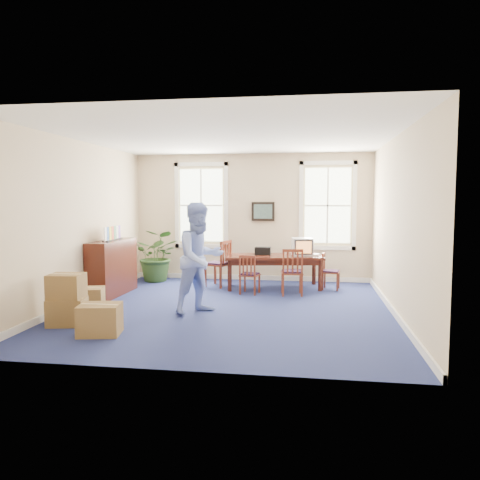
# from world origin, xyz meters

# --- Properties ---
(floor) EXTENTS (6.50, 6.50, 0.00)m
(floor) POSITION_xyz_m (0.00, 0.00, 0.00)
(floor) COLOR navy
(floor) RESTS_ON ground
(ceiling) EXTENTS (6.50, 6.50, 0.00)m
(ceiling) POSITION_xyz_m (0.00, 0.00, 3.20)
(ceiling) COLOR white
(ceiling) RESTS_ON ground
(wall_back) EXTENTS (6.50, 0.00, 6.50)m
(wall_back) POSITION_xyz_m (0.00, 3.25, 1.60)
(wall_back) COLOR beige
(wall_back) RESTS_ON ground
(wall_front) EXTENTS (6.50, 0.00, 6.50)m
(wall_front) POSITION_xyz_m (0.00, -3.25, 1.60)
(wall_front) COLOR beige
(wall_front) RESTS_ON ground
(wall_left) EXTENTS (0.00, 6.50, 6.50)m
(wall_left) POSITION_xyz_m (-3.00, 0.00, 1.60)
(wall_left) COLOR beige
(wall_left) RESTS_ON ground
(wall_right) EXTENTS (0.00, 6.50, 6.50)m
(wall_right) POSITION_xyz_m (3.00, 0.00, 1.60)
(wall_right) COLOR beige
(wall_right) RESTS_ON ground
(baseboard_back) EXTENTS (6.00, 0.04, 0.12)m
(baseboard_back) POSITION_xyz_m (0.00, 3.22, 0.06)
(baseboard_back) COLOR white
(baseboard_back) RESTS_ON ground
(baseboard_left) EXTENTS (0.04, 6.50, 0.12)m
(baseboard_left) POSITION_xyz_m (-2.97, 0.00, 0.06)
(baseboard_left) COLOR white
(baseboard_left) RESTS_ON ground
(baseboard_right) EXTENTS (0.04, 6.50, 0.12)m
(baseboard_right) POSITION_xyz_m (2.97, 0.00, 0.06)
(baseboard_right) COLOR white
(baseboard_right) RESTS_ON ground
(window_left) EXTENTS (1.40, 0.12, 2.20)m
(window_left) POSITION_xyz_m (-1.30, 3.23, 1.90)
(window_left) COLOR white
(window_left) RESTS_ON ground
(window_right) EXTENTS (1.40, 0.12, 2.20)m
(window_right) POSITION_xyz_m (1.90, 3.23, 1.90)
(window_right) COLOR white
(window_right) RESTS_ON ground
(wall_picture) EXTENTS (0.58, 0.06, 0.48)m
(wall_picture) POSITION_xyz_m (0.30, 3.20, 1.75)
(wall_picture) COLOR black
(wall_picture) RESTS_ON ground
(conference_table) EXTENTS (2.37, 1.36, 0.76)m
(conference_table) POSITION_xyz_m (0.65, 2.21, 0.38)
(conference_table) COLOR #42180F
(conference_table) RESTS_ON ground
(crt_tv) EXTENTS (0.52, 0.56, 0.41)m
(crt_tv) POSITION_xyz_m (1.31, 2.26, 0.96)
(crt_tv) COLOR #B7B7BC
(crt_tv) RESTS_ON conference_table
(game_console) EXTENTS (0.19, 0.23, 0.05)m
(game_console) POSITION_xyz_m (1.61, 2.21, 0.79)
(game_console) COLOR white
(game_console) RESTS_ON conference_table
(equipment_bag) EXTENTS (0.36, 0.24, 0.18)m
(equipment_bag) POSITION_xyz_m (0.39, 2.26, 0.85)
(equipment_bag) COLOR black
(equipment_bag) RESTS_ON conference_table
(chair_near_left) EXTENTS (0.45, 0.45, 0.86)m
(chair_near_left) POSITION_xyz_m (0.19, 1.45, 0.43)
(chair_near_left) COLOR maroon
(chair_near_left) RESTS_ON ground
(chair_near_right) EXTENTS (0.50, 0.50, 1.02)m
(chair_near_right) POSITION_xyz_m (1.10, 1.45, 0.51)
(chair_near_right) COLOR maroon
(chair_near_right) RESTS_ON ground
(chair_end_left) EXTENTS (0.64, 0.64, 1.09)m
(chair_end_left) POSITION_xyz_m (-0.67, 2.21, 0.55)
(chair_end_left) COLOR maroon
(chair_end_left) RESTS_ON ground
(chair_end_right) EXTENTS (0.43, 0.43, 0.83)m
(chair_end_right) POSITION_xyz_m (1.97, 2.21, 0.42)
(chair_end_right) COLOR maroon
(chair_end_right) RESTS_ON ground
(man) EXTENTS (1.22, 1.23, 2.00)m
(man) POSITION_xyz_m (-0.48, -0.37, 1.00)
(man) COLOR #91ABFA
(man) RESTS_ON ground
(credenza) EXTENTS (0.51, 1.62, 1.26)m
(credenza) POSITION_xyz_m (-2.73, 0.91, 0.63)
(credenza) COLOR #42180F
(credenza) RESTS_ON ground
(brochure_rack) EXTENTS (0.17, 0.74, 0.32)m
(brochure_rack) POSITION_xyz_m (-2.71, 0.91, 1.42)
(brochure_rack) COLOR #99999E
(brochure_rack) RESTS_ON credenza
(potted_plant) EXTENTS (1.20, 1.06, 1.30)m
(potted_plant) POSITION_xyz_m (-2.30, 2.66, 0.65)
(potted_plant) COLOR #26451B
(potted_plant) RESTS_ON ground
(cardboard_boxes) EXTENTS (1.81, 1.81, 0.89)m
(cardboard_boxes) POSITION_xyz_m (-2.23, -1.40, 0.44)
(cardboard_boxes) COLOR olive
(cardboard_boxes) RESTS_ON ground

